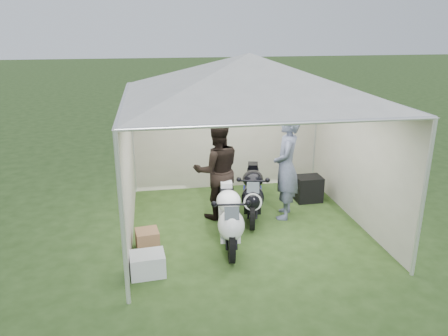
{
  "coord_description": "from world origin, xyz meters",
  "views": [
    {
      "loc": [
        -1.59,
        -6.95,
        3.45
      ],
      "look_at": [
        -0.35,
        0.35,
        0.98
      ],
      "focal_mm": 35.0,
      "sensor_mm": 36.0,
      "label": 1
    }
  ],
  "objects_px": {
    "motorcycle_black": "(253,192)",
    "person_dark_jacket": "(217,171)",
    "equipment_box": "(308,189)",
    "paddock_stand": "(252,193)",
    "canopy_tent": "(248,80)",
    "crate_1": "(147,240)",
    "motorcycle_white": "(229,216)",
    "person_blue_jacket": "(286,167)",
    "crate_0": "(148,264)"
  },
  "relations": [
    {
      "from": "canopy_tent",
      "to": "person_blue_jacket",
      "type": "relative_size",
      "value": 2.92
    },
    {
      "from": "canopy_tent",
      "to": "paddock_stand",
      "type": "bearing_deg",
      "value": 71.26
    },
    {
      "from": "person_blue_jacket",
      "to": "crate_0",
      "type": "distance_m",
      "value": 3.1
    },
    {
      "from": "crate_1",
      "to": "canopy_tent",
      "type": "bearing_deg",
      "value": 19.35
    },
    {
      "from": "motorcycle_black",
      "to": "crate_1",
      "type": "distance_m",
      "value": 2.17
    },
    {
      "from": "paddock_stand",
      "to": "equipment_box",
      "type": "height_order",
      "value": "equipment_box"
    },
    {
      "from": "canopy_tent",
      "to": "paddock_stand",
      "type": "height_order",
      "value": "canopy_tent"
    },
    {
      "from": "motorcycle_black",
      "to": "paddock_stand",
      "type": "bearing_deg",
      "value": 90.0
    },
    {
      "from": "paddock_stand",
      "to": "person_dark_jacket",
      "type": "bearing_deg",
      "value": -140.79
    },
    {
      "from": "person_dark_jacket",
      "to": "equipment_box",
      "type": "height_order",
      "value": "person_dark_jacket"
    },
    {
      "from": "motorcycle_white",
      "to": "motorcycle_black",
      "type": "distance_m",
      "value": 1.18
    },
    {
      "from": "equipment_box",
      "to": "crate_1",
      "type": "relative_size",
      "value": 1.46
    },
    {
      "from": "crate_0",
      "to": "crate_1",
      "type": "distance_m",
      "value": 0.77
    },
    {
      "from": "motorcycle_white",
      "to": "paddock_stand",
      "type": "relative_size",
      "value": 4.98
    },
    {
      "from": "motorcycle_white",
      "to": "person_dark_jacket",
      "type": "xyz_separation_m",
      "value": [
        -0.02,
        1.11,
        0.41
      ]
    },
    {
      "from": "crate_1",
      "to": "person_blue_jacket",
      "type": "bearing_deg",
      "value": 18.19
    },
    {
      "from": "canopy_tent",
      "to": "motorcycle_white",
      "type": "distance_m",
      "value": 2.23
    },
    {
      "from": "motorcycle_white",
      "to": "person_blue_jacket",
      "type": "bearing_deg",
      "value": 43.21
    },
    {
      "from": "canopy_tent",
      "to": "motorcycle_black",
      "type": "relative_size",
      "value": 3.23
    },
    {
      "from": "canopy_tent",
      "to": "person_dark_jacket",
      "type": "distance_m",
      "value": 1.78
    },
    {
      "from": "person_blue_jacket",
      "to": "motorcycle_black",
      "type": "bearing_deg",
      "value": -77.49
    },
    {
      "from": "canopy_tent",
      "to": "motorcycle_white",
      "type": "bearing_deg",
      "value": -122.19
    },
    {
      "from": "canopy_tent",
      "to": "person_blue_jacket",
      "type": "bearing_deg",
      "value": 15.55
    },
    {
      "from": "equipment_box",
      "to": "crate_0",
      "type": "bearing_deg",
      "value": -145.11
    },
    {
      "from": "equipment_box",
      "to": "person_dark_jacket",
      "type": "bearing_deg",
      "value": -166.85
    },
    {
      "from": "motorcycle_black",
      "to": "person_dark_jacket",
      "type": "xyz_separation_m",
      "value": [
        -0.64,
        0.11,
        0.42
      ]
    },
    {
      "from": "motorcycle_black",
      "to": "crate_0",
      "type": "distance_m",
      "value": 2.59
    },
    {
      "from": "paddock_stand",
      "to": "crate_1",
      "type": "distance_m",
      "value": 2.72
    },
    {
      "from": "canopy_tent",
      "to": "person_dark_jacket",
      "type": "bearing_deg",
      "value": 137.56
    },
    {
      "from": "motorcycle_white",
      "to": "equipment_box",
      "type": "relative_size",
      "value": 3.54
    },
    {
      "from": "person_blue_jacket",
      "to": "crate_1",
      "type": "relative_size",
      "value": 5.49
    },
    {
      "from": "canopy_tent",
      "to": "crate_0",
      "type": "relative_size",
      "value": 11.53
    },
    {
      "from": "motorcycle_black",
      "to": "canopy_tent",
      "type": "bearing_deg",
      "value": -108.21
    },
    {
      "from": "equipment_box",
      "to": "crate_1",
      "type": "distance_m",
      "value": 3.56
    },
    {
      "from": "person_blue_jacket",
      "to": "crate_0",
      "type": "bearing_deg",
      "value": -36.64
    },
    {
      "from": "motorcycle_white",
      "to": "crate_1",
      "type": "xyz_separation_m",
      "value": [
        -1.31,
        0.08,
        -0.34
      ]
    },
    {
      "from": "person_dark_jacket",
      "to": "crate_1",
      "type": "height_order",
      "value": "person_dark_jacket"
    },
    {
      "from": "motorcycle_white",
      "to": "equipment_box",
      "type": "xyz_separation_m",
      "value": [
        1.91,
        1.56,
        -0.24
      ]
    },
    {
      "from": "motorcycle_white",
      "to": "crate_0",
      "type": "distance_m",
      "value": 1.52
    },
    {
      "from": "equipment_box",
      "to": "crate_1",
      "type": "bearing_deg",
      "value": -155.31
    },
    {
      "from": "motorcycle_white",
      "to": "crate_0",
      "type": "height_order",
      "value": "motorcycle_white"
    },
    {
      "from": "canopy_tent",
      "to": "motorcycle_black",
      "type": "height_order",
      "value": "canopy_tent"
    },
    {
      "from": "equipment_box",
      "to": "person_blue_jacket",
      "type": "bearing_deg",
      "value": -136.96
    },
    {
      "from": "equipment_box",
      "to": "crate_0",
      "type": "xyz_separation_m",
      "value": [
        -3.23,
        -2.25,
        -0.09
      ]
    },
    {
      "from": "person_dark_jacket",
      "to": "equipment_box",
      "type": "relative_size",
      "value": 3.52
    },
    {
      "from": "paddock_stand",
      "to": "person_blue_jacket",
      "type": "height_order",
      "value": "person_blue_jacket"
    },
    {
      "from": "canopy_tent",
      "to": "equipment_box",
      "type": "height_order",
      "value": "canopy_tent"
    },
    {
      "from": "person_dark_jacket",
      "to": "person_blue_jacket",
      "type": "relative_size",
      "value": 0.94
    },
    {
      "from": "paddock_stand",
      "to": "person_blue_jacket",
      "type": "xyz_separation_m",
      "value": [
        0.41,
        -0.88,
        0.83
      ]
    },
    {
      "from": "canopy_tent",
      "to": "crate_0",
      "type": "bearing_deg",
      "value": -141.7
    }
  ]
}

